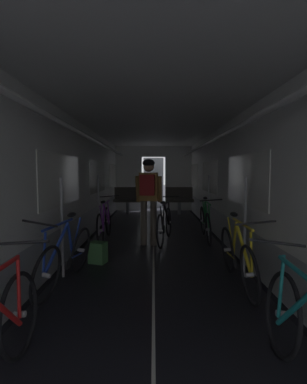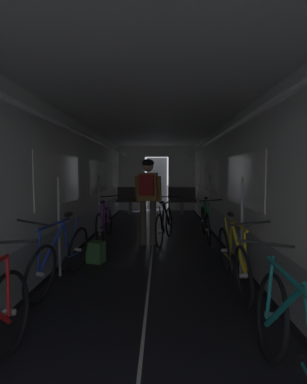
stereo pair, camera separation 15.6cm
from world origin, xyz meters
The scene contains 11 objects.
train_car_shell centered at (0.00, 3.60, 1.70)m, with size 3.14×12.34×2.57m.
bench_seat_far_left centered at (-0.90, 8.07, 0.57)m, with size 0.98×0.51×0.95m.
bench_seat_far_right centered at (0.90, 8.07, 0.57)m, with size 0.98×0.51×0.95m.
bicycle_blue centered at (-1.13, 1.79, 0.38)m, with size 0.53×1.69×0.96m.
bicycle_yellow centered at (1.08, 1.80, 0.38)m, with size 0.44×1.69×0.95m.
bicycle_purple centered at (-1.04, 4.17, 0.38)m, with size 0.44×1.69×0.95m.
bicycle_green centered at (1.13, 4.27, 0.38)m, with size 0.44×1.69×0.95m.
bicycle_teal centered at (0.99, -0.10, 0.38)m, with size 0.44×1.69×0.95m.
person_cyclist_aisle centered at (-0.10, 3.82, 1.07)m, with size 0.55×0.42×1.73m.
bicycle_black_in_aisle centered at (0.24, 4.09, 0.38)m, with size 0.55×1.67×0.94m.
backpack_on_floor centered at (-0.90, 2.72, 0.17)m, with size 0.26×0.20×0.34m, color #3D703D.
Camera 2 is at (0.15, -1.78, 1.47)m, focal length 26.44 mm.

